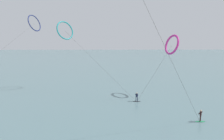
{
  "coord_description": "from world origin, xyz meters",
  "views": [
    {
      "loc": [
        -0.54,
        0.88,
        11.44
      ],
      "look_at": [
        0.0,
        23.14,
        7.96
      ],
      "focal_mm": 32.48,
      "sensor_mm": 36.0,
      "label": 1
    }
  ],
  "objects_px": {
    "surfer_emerald": "(200,117)",
    "surfer_charcoal": "(137,98)",
    "kite_magenta": "(172,45)",
    "kite_teal": "(65,31)",
    "kite_navy": "(34,23)"
  },
  "relations": [
    {
      "from": "surfer_emerald",
      "to": "surfer_charcoal",
      "type": "height_order",
      "value": "same"
    },
    {
      "from": "kite_teal",
      "to": "surfer_emerald",
      "type": "bearing_deg",
      "value": -90.54
    },
    {
      "from": "kite_navy",
      "to": "surfer_emerald",
      "type": "bearing_deg",
      "value": -116.28
    },
    {
      "from": "surfer_charcoal",
      "to": "kite_magenta",
      "type": "xyz_separation_m",
      "value": [
        7.43,
        4.52,
        9.41
      ]
    },
    {
      "from": "kite_magenta",
      "to": "surfer_charcoal",
      "type": "bearing_deg",
      "value": -76.72
    },
    {
      "from": "kite_teal",
      "to": "kite_navy",
      "type": "height_order",
      "value": "kite_navy"
    },
    {
      "from": "kite_navy",
      "to": "surfer_charcoal",
      "type": "bearing_deg",
      "value": -114.64
    },
    {
      "from": "surfer_emerald",
      "to": "kite_teal",
      "type": "bearing_deg",
      "value": 84.35
    },
    {
      "from": "surfer_emerald",
      "to": "kite_magenta",
      "type": "xyz_separation_m",
      "value": [
        -0.03,
        13.75,
        9.41
      ]
    },
    {
      "from": "kite_magenta",
      "to": "kite_navy",
      "type": "bearing_deg",
      "value": -140.28
    },
    {
      "from": "surfer_emerald",
      "to": "kite_teal",
      "type": "xyz_separation_m",
      "value": [
        -22.24,
        20.31,
        12.38
      ]
    },
    {
      "from": "kite_navy",
      "to": "kite_magenta",
      "type": "distance_m",
      "value": 40.83
    },
    {
      "from": "surfer_emerald",
      "to": "surfer_charcoal",
      "type": "distance_m",
      "value": 11.87
    },
    {
      "from": "surfer_emerald",
      "to": "kite_magenta",
      "type": "distance_m",
      "value": 16.66
    },
    {
      "from": "kite_teal",
      "to": "surfer_charcoal",
      "type": "bearing_deg",
      "value": -84.99
    }
  ]
}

